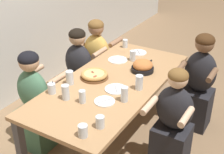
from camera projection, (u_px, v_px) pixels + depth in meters
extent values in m
plane|color=#896B4C|center=(112.00, 142.00, 3.54)|extent=(18.00, 18.00, 0.00)
cube|color=tan|center=(112.00, 83.00, 3.18)|extent=(1.99, 0.92, 0.04)
cube|color=#4C4C51|center=(178.00, 87.00, 3.89)|extent=(0.07, 0.07, 0.75)
cube|color=#4C4C51|center=(22.00, 153.00, 2.84)|extent=(0.07, 0.07, 0.75)
cube|color=#4C4C51|center=(122.00, 72.00, 4.26)|extent=(0.07, 0.07, 0.75)
cylinder|color=brown|center=(94.00, 77.00, 3.24)|extent=(0.29, 0.29, 0.02)
torus|color=tan|center=(94.00, 74.00, 3.22)|extent=(0.28, 0.28, 0.04)
cylinder|color=#E5C675|center=(94.00, 75.00, 3.22)|extent=(0.23, 0.23, 0.03)
cylinder|color=#9E4C38|center=(92.00, 72.00, 3.24)|extent=(0.02, 0.02, 0.01)
cylinder|color=#9E4C38|center=(94.00, 77.00, 3.14)|extent=(0.02, 0.02, 0.01)
cylinder|color=#9E4C38|center=(96.00, 76.00, 3.16)|extent=(0.02, 0.02, 0.01)
cylinder|color=#9E4C38|center=(93.00, 72.00, 3.23)|extent=(0.02, 0.02, 0.01)
cylinder|color=black|center=(143.00, 69.00, 3.36)|extent=(0.24, 0.24, 0.05)
cylinder|color=black|center=(149.00, 62.00, 3.49)|extent=(0.11, 0.02, 0.02)
ellipsoid|color=#C17038|center=(143.00, 65.00, 3.34)|extent=(0.21, 0.21, 0.12)
cylinder|color=white|center=(118.00, 60.00, 3.61)|extent=(0.22, 0.22, 0.01)
cube|color=#B7B7BC|center=(118.00, 59.00, 3.61)|extent=(0.11, 0.13, 0.01)
cylinder|color=white|center=(105.00, 101.00, 2.82)|extent=(0.19, 0.19, 0.01)
cube|color=#B7B7BC|center=(105.00, 101.00, 2.82)|extent=(0.12, 0.08, 0.01)
cylinder|color=white|center=(116.00, 89.00, 3.02)|extent=(0.22, 0.22, 0.01)
cube|color=#B7B7BC|center=(116.00, 88.00, 3.02)|extent=(0.12, 0.11, 0.01)
cylinder|color=white|center=(139.00, 53.00, 3.80)|extent=(0.19, 0.19, 0.01)
cube|color=#B7B7BC|center=(139.00, 52.00, 3.80)|extent=(0.11, 0.10, 0.01)
cylinder|color=silver|center=(52.00, 88.00, 2.94)|extent=(0.08, 0.08, 0.10)
cylinder|color=#1EA8DB|center=(52.00, 90.00, 2.95)|extent=(0.07, 0.07, 0.07)
cylinder|color=black|center=(53.00, 86.00, 2.95)|extent=(0.01, 0.02, 0.13)
cylinder|color=silver|center=(66.00, 92.00, 2.84)|extent=(0.07, 0.07, 0.14)
cylinder|color=silver|center=(66.00, 95.00, 2.85)|extent=(0.06, 0.06, 0.08)
cylinder|color=silver|center=(124.00, 94.00, 2.81)|extent=(0.07, 0.07, 0.15)
cylinder|color=silver|center=(124.00, 96.00, 2.82)|extent=(0.06, 0.06, 0.10)
cylinder|color=silver|center=(83.00, 131.00, 2.37)|extent=(0.08, 0.08, 0.10)
cylinder|color=silver|center=(133.00, 56.00, 3.59)|extent=(0.07, 0.07, 0.12)
cylinder|color=black|center=(133.00, 57.00, 3.60)|extent=(0.06, 0.06, 0.08)
cylinder|color=silver|center=(139.00, 82.00, 3.00)|extent=(0.07, 0.07, 0.15)
cylinder|color=black|center=(139.00, 84.00, 3.01)|extent=(0.07, 0.07, 0.10)
cylinder|color=silver|center=(82.00, 97.00, 2.79)|extent=(0.06, 0.06, 0.12)
cylinder|color=silver|center=(82.00, 98.00, 2.80)|extent=(0.05, 0.05, 0.10)
cylinder|color=silver|center=(125.00, 44.00, 3.94)|extent=(0.06, 0.06, 0.10)
cylinder|color=silver|center=(125.00, 45.00, 3.95)|extent=(0.06, 0.06, 0.06)
cylinder|color=silver|center=(70.00, 78.00, 3.09)|extent=(0.08, 0.08, 0.14)
cylinder|color=silver|center=(70.00, 79.00, 3.10)|extent=(0.07, 0.07, 0.10)
cylinder|color=silver|center=(100.00, 122.00, 2.47)|extent=(0.07, 0.07, 0.10)
cylinder|color=black|center=(100.00, 124.00, 2.48)|extent=(0.06, 0.06, 0.06)
cube|color=#232328|center=(195.00, 108.00, 3.74)|extent=(0.32, 0.34, 0.48)
ellipsoid|color=#232328|center=(201.00, 72.00, 3.51)|extent=(0.24, 0.36, 0.49)
sphere|color=brown|center=(205.00, 43.00, 3.35)|extent=(0.21, 0.21, 0.21)
ellipsoid|color=#422814|center=(205.00, 40.00, 3.33)|extent=(0.21, 0.21, 0.14)
cylinder|color=brown|center=(212.00, 75.00, 3.23)|extent=(0.28, 0.06, 0.06)
cylinder|color=brown|center=(181.00, 68.00, 3.38)|extent=(0.28, 0.06, 0.06)
cube|color=gold|center=(97.00, 82.00, 4.31)|extent=(0.32, 0.34, 0.48)
ellipsoid|color=gold|center=(97.00, 51.00, 4.09)|extent=(0.24, 0.36, 0.45)
sphere|color=#9E7051|center=(96.00, 28.00, 3.94)|extent=(0.20, 0.20, 0.20)
ellipsoid|color=brown|center=(96.00, 25.00, 3.92)|extent=(0.20, 0.20, 0.14)
cylinder|color=#9E7051|center=(94.00, 38.00, 4.28)|extent=(0.28, 0.06, 0.06)
cylinder|color=#9E7051|center=(116.00, 42.00, 4.13)|extent=(0.28, 0.06, 0.06)
cube|color=#232328|center=(80.00, 95.00, 4.00)|extent=(0.32, 0.34, 0.48)
ellipsoid|color=#232328|center=(79.00, 62.00, 3.78)|extent=(0.24, 0.36, 0.45)
sphere|color=tan|center=(77.00, 37.00, 3.63)|extent=(0.20, 0.20, 0.20)
ellipsoid|color=black|center=(77.00, 34.00, 3.62)|extent=(0.20, 0.20, 0.14)
cylinder|color=tan|center=(77.00, 47.00, 3.98)|extent=(0.28, 0.06, 0.06)
cylinder|color=tan|center=(99.00, 52.00, 3.82)|extent=(0.28, 0.06, 0.06)
cube|color=#477556|center=(38.00, 127.00, 3.40)|extent=(0.32, 0.34, 0.48)
ellipsoid|color=#477556|center=(33.00, 90.00, 3.18)|extent=(0.24, 0.36, 0.45)
sphere|color=tan|center=(29.00, 62.00, 3.03)|extent=(0.20, 0.20, 0.20)
ellipsoid|color=black|center=(28.00, 58.00, 3.01)|extent=(0.21, 0.21, 0.14)
cylinder|color=tan|center=(33.00, 71.00, 3.38)|extent=(0.28, 0.06, 0.06)
cylinder|color=tan|center=(58.00, 79.00, 3.22)|extent=(0.28, 0.06, 0.06)
cube|color=#232328|center=(170.00, 146.00, 3.13)|extent=(0.32, 0.34, 0.48)
ellipsoid|color=#232328|center=(175.00, 108.00, 2.91)|extent=(0.24, 0.36, 0.44)
sphere|color=beige|center=(178.00, 79.00, 2.76)|extent=(0.18, 0.18, 0.18)
ellipsoid|color=brown|center=(178.00, 75.00, 2.75)|extent=(0.19, 0.19, 0.13)
cylinder|color=beige|center=(186.00, 117.00, 2.64)|extent=(0.28, 0.06, 0.06)
cylinder|color=beige|center=(149.00, 105.00, 2.79)|extent=(0.28, 0.06, 0.06)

